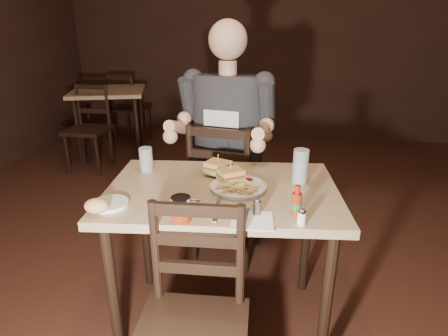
% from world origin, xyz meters
% --- Properties ---
extents(room_shell, '(7.00, 7.00, 7.00)m').
position_xyz_m(room_shell, '(0.00, 0.00, 1.40)').
color(room_shell, black).
rests_on(room_shell, ground).
extents(main_table, '(1.14, 0.83, 0.77)m').
position_xyz_m(main_table, '(-0.19, -0.15, 0.67)').
color(main_table, tan).
rests_on(main_table, ground).
extents(bg_table, '(1.01, 1.01, 0.77)m').
position_xyz_m(bg_table, '(-2.00, 2.33, 0.68)').
color(bg_table, tan).
rests_on(bg_table, ground).
extents(chair_far, '(0.49, 0.53, 0.94)m').
position_xyz_m(chair_far, '(-0.27, 0.48, 0.47)').
color(chair_far, black).
rests_on(chair_far, ground).
extents(chair_near, '(0.44, 0.47, 0.88)m').
position_xyz_m(chair_near, '(-0.20, -0.71, 0.44)').
color(chair_near, black).
rests_on(chair_near, ground).
extents(bg_chair_far, '(0.46, 0.50, 0.88)m').
position_xyz_m(bg_chair_far, '(-2.00, 2.88, 0.44)').
color(bg_chair_far, black).
rests_on(bg_chair_far, ground).
extents(bg_chair_near, '(0.42, 0.46, 0.89)m').
position_xyz_m(bg_chair_near, '(-2.00, 1.78, 0.44)').
color(bg_chair_near, black).
rests_on(bg_chair_near, ground).
extents(diner, '(0.65, 0.54, 1.02)m').
position_xyz_m(diner, '(-0.28, 0.43, 0.99)').
color(diner, '#2C2D31').
rests_on(diner, chair_far).
extents(dinner_plate, '(0.28, 0.28, 0.01)m').
position_xyz_m(dinner_plate, '(-0.12, -0.15, 0.78)').
color(dinner_plate, white).
rests_on(dinner_plate, main_table).
extents(sandwich_left, '(0.14, 0.13, 0.10)m').
position_xyz_m(sandwich_left, '(-0.24, -0.00, 0.83)').
color(sandwich_left, tan).
rests_on(sandwich_left, dinner_plate).
extents(sandwich_right, '(0.14, 0.14, 0.10)m').
position_xyz_m(sandwich_right, '(-0.16, -0.09, 0.83)').
color(sandwich_right, tan).
rests_on(sandwich_right, dinner_plate).
extents(fries_pile, '(0.27, 0.20, 0.04)m').
position_xyz_m(fries_pile, '(-0.10, -0.18, 0.80)').
color(fries_pile, '#F3D275').
rests_on(fries_pile, dinner_plate).
extents(ketchup_dollop, '(0.05, 0.05, 0.01)m').
position_xyz_m(ketchup_dollop, '(-0.08, -0.07, 0.79)').
color(ketchup_dollop, maroon).
rests_on(ketchup_dollop, dinner_plate).
extents(glass_left, '(0.08, 0.08, 0.12)m').
position_xyz_m(glass_left, '(-0.61, -0.01, 0.83)').
color(glass_left, silver).
rests_on(glass_left, main_table).
extents(glass_right, '(0.08, 0.08, 0.17)m').
position_xyz_m(glass_right, '(0.16, -0.02, 0.85)').
color(glass_right, silver).
rests_on(glass_right, main_table).
extents(hot_sauce, '(0.04, 0.04, 0.13)m').
position_xyz_m(hot_sauce, '(0.14, -0.35, 0.83)').
color(hot_sauce, maroon).
rests_on(hot_sauce, main_table).
extents(salt_shaker, '(0.04, 0.04, 0.06)m').
position_xyz_m(salt_shaker, '(0.16, -0.42, 0.80)').
color(salt_shaker, white).
rests_on(salt_shaker, main_table).
extents(pepper_shaker, '(0.04, 0.04, 0.06)m').
position_xyz_m(pepper_shaker, '(-0.01, -0.37, 0.80)').
color(pepper_shaker, '#38332D').
rests_on(pepper_shaker, main_table).
extents(syrup_dispenser, '(0.09, 0.09, 0.10)m').
position_xyz_m(syrup_dispenser, '(-0.29, -0.48, 0.82)').
color(syrup_dispenser, maroon).
rests_on(syrup_dispenser, main_table).
extents(napkin, '(0.18, 0.17, 0.00)m').
position_xyz_m(napkin, '(-0.02, -0.43, 0.77)').
color(napkin, white).
rests_on(napkin, main_table).
extents(knife, '(0.04, 0.22, 0.01)m').
position_xyz_m(knife, '(-0.17, -0.36, 0.78)').
color(knife, silver).
rests_on(knife, napkin).
extents(fork, '(0.01, 0.17, 0.01)m').
position_xyz_m(fork, '(-0.05, -0.42, 0.78)').
color(fork, silver).
rests_on(fork, napkin).
extents(side_plate, '(0.17, 0.17, 0.01)m').
position_xyz_m(side_plate, '(-0.62, -0.41, 0.78)').
color(side_plate, white).
rests_on(side_plate, main_table).
extents(bread_roll, '(0.11, 0.09, 0.06)m').
position_xyz_m(bread_roll, '(-0.63, -0.49, 0.81)').
color(bread_roll, tan).
rests_on(bread_roll, side_plate).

